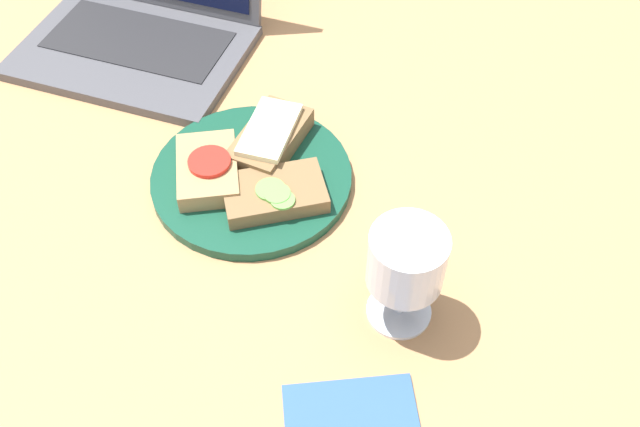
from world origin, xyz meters
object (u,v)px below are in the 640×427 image
at_px(laptop, 143,10).
at_px(plate, 252,178).
at_px(sandwich_with_cheese, 270,137).
at_px(sandwich_with_tomato, 208,169).
at_px(sandwich_with_cucumber, 274,194).
at_px(wine_glass, 406,263).

bearing_deg(laptop, plate, -40.43).
bearing_deg(sandwich_with_cheese, plate, -96.04).
height_order(plate, sandwich_with_cheese, sandwich_with_cheese).
xyz_separation_m(plate, sandwich_with_cheese, (0.01, 0.05, 0.02)).
distance_m(plate, sandwich_with_cheese, 0.06).
bearing_deg(sandwich_with_tomato, plate, 24.06).
distance_m(sandwich_with_tomato, laptop, 0.31).
distance_m(sandwich_with_cheese, laptop, 0.31).
xyz_separation_m(sandwich_with_cucumber, sandwich_with_tomato, (-0.09, 0.01, 0.00)).
bearing_deg(wine_glass, sandwich_with_tomato, 159.07).
bearing_deg(sandwich_with_cheese, sandwich_with_tomato, -125.90).
distance_m(plate, wine_glass, 0.26).
bearing_deg(wine_glass, sandwich_with_cucumber, 152.60).
xyz_separation_m(sandwich_with_cheese, sandwich_with_tomato, (-0.05, -0.07, -0.00)).
xyz_separation_m(sandwich_with_tomato, wine_glass, (0.26, -0.10, 0.06)).
relative_size(plate, wine_glass, 1.93).
bearing_deg(plate, sandwich_with_tomato, -155.94).
bearing_deg(laptop, wine_glass, -35.65).
relative_size(sandwich_with_tomato, laptop, 0.41).
relative_size(plate, sandwich_with_cheese, 1.94).
distance_m(sandwich_with_cucumber, laptop, 0.38).
bearing_deg(laptop, sandwich_with_cucumber, -39.87).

